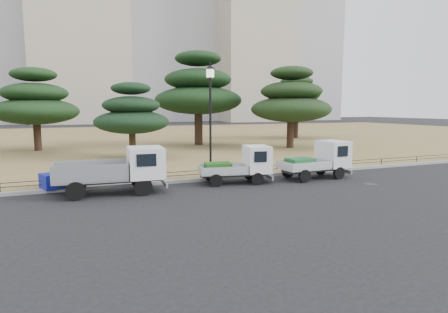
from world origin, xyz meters
name	(u,v)px	position (x,y,z in m)	size (l,w,h in m)	color
ground	(240,190)	(0.00, 0.00, 0.00)	(220.00, 220.00, 0.00)	black
lawn	(137,138)	(0.00, 30.60, 0.07)	(120.00, 56.00, 0.15)	olive
curb	(220,178)	(0.00, 2.60, 0.08)	(120.00, 0.25, 0.16)	gray
truck_large	(117,168)	(-5.26, 1.35, 1.11)	(4.66, 2.05, 2.00)	black
truck_kei_front	(240,165)	(0.67, 1.47, 0.92)	(3.68, 2.02, 1.84)	black
truck_kei_rear	(319,160)	(5.11, 1.16, 0.98)	(3.81, 1.81, 1.95)	black
street_lamp	(210,102)	(-0.40, 2.90, 4.04)	(0.52, 0.52, 5.76)	black
pipe_fence	(219,171)	(0.00, 2.75, 0.44)	(38.00, 0.04, 0.40)	black
tarp_pile	(59,179)	(-7.67, 2.90, 0.53)	(1.70, 1.49, 0.95)	#141D9B
manhole	(371,184)	(6.50, -1.20, 0.01)	(0.60, 0.60, 0.01)	#2D2D30
pine_west_near	(35,103)	(-9.90, 19.55, 4.12)	(6.88, 6.88, 6.88)	black
pine_center_left	(132,114)	(-3.12, 12.06, 3.26)	(5.30, 5.30, 5.39)	black
pine_center_right	(198,91)	(4.24, 19.46, 5.33)	(8.42, 8.42, 8.94)	black
pine_east_near	(291,101)	(11.06, 13.73, 4.32)	(7.15, 7.15, 7.22)	black
pine_east_far	(296,103)	(17.48, 22.99, 4.34)	(7.23, 7.23, 7.27)	black
tower_center_left	(78,8)	(-5.00, 85.00, 27.50)	(22.00, 20.00, 55.00)	#AAA08C
tower_east	(252,35)	(40.00, 82.00, 24.00)	(20.00, 18.00, 48.00)	#AAA08C
tower_far_east	(293,7)	(58.00, 90.00, 35.00)	(24.00, 20.00, 70.00)	#A0A0A5
radio_tower	(339,24)	(72.00, 85.00, 30.04)	(1.80, 1.80, 63.00)	#D83F33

